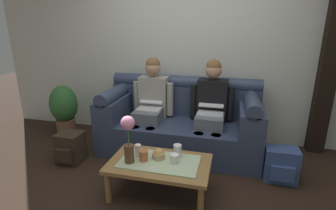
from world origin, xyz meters
TOP-DOWN VIEW (x-y plane):
  - ground_plane at (0.00, 0.00)m, footprint 14.00×14.00m
  - back_wall_patterned at (0.00, 1.70)m, footprint 6.00×0.12m
  - timber_pillar at (1.77, 1.58)m, footprint 0.20×0.20m
  - couch at (-0.00, 1.17)m, footprint 2.04×0.88m
  - person_left at (-0.40, 1.17)m, footprint 0.56×0.67m
  - person_right at (0.40, 1.17)m, footprint 0.56×0.67m
  - coffee_table at (0.00, 0.15)m, footprint 0.98×0.59m
  - flower_vase at (-0.27, 0.06)m, footprint 0.13×0.13m
  - snack_bowl at (-0.02, 0.20)m, footprint 0.13×0.13m
  - cup_near_left at (0.15, 0.15)m, footprint 0.08×0.08m
  - cup_near_right at (-0.15, 0.12)m, footprint 0.08×0.08m
  - cup_far_center at (-0.24, 0.20)m, footprint 0.06×0.06m
  - cup_far_left at (0.15, 0.28)m, footprint 0.08×0.08m
  - backpack_right at (1.20, 0.69)m, footprint 0.34×0.26m
  - backpack_left at (-1.24, 0.50)m, footprint 0.30×0.30m
  - potted_plant at (-1.78, 1.19)m, footprint 0.40×0.40m

SIDE VIEW (x-z plane):
  - ground_plane at x=0.00m, z-range 0.00..0.00m
  - backpack_left at x=-1.24m, z-range 0.00..0.37m
  - backpack_right at x=1.20m, z-range 0.00..0.37m
  - coffee_table at x=0.00m, z-range 0.13..0.50m
  - couch at x=0.00m, z-range -0.11..0.86m
  - snack_bowl at x=-0.02m, z-range 0.35..0.46m
  - cup_near_left at x=0.15m, z-range 0.37..0.45m
  - cup_near_right at x=-0.15m, z-range 0.37..0.47m
  - cup_far_center at x=-0.24m, z-range 0.37..0.49m
  - cup_far_left at x=0.15m, z-range 0.37..0.49m
  - potted_plant at x=-1.78m, z-range 0.04..0.82m
  - flower_vase at x=-0.27m, z-range 0.41..0.87m
  - person_left at x=-0.40m, z-range 0.05..1.27m
  - person_right at x=0.40m, z-range 0.05..1.27m
  - back_wall_patterned at x=0.00m, z-range 0.00..2.90m
  - timber_pillar at x=1.77m, z-range 0.00..2.90m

